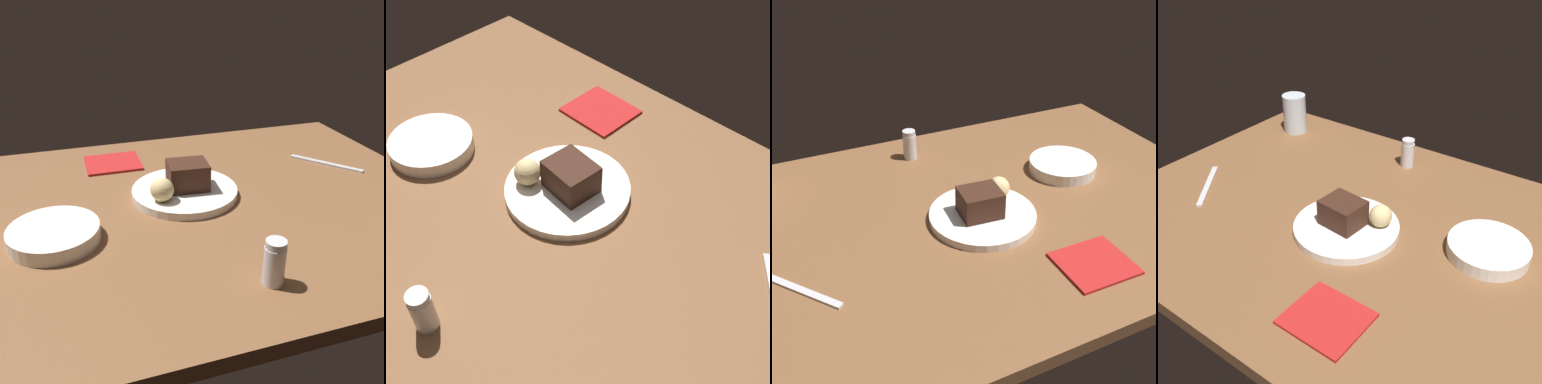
% 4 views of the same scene
% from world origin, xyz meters
% --- Properties ---
extents(dining_table, '(1.20, 0.84, 0.03)m').
position_xyz_m(dining_table, '(0.00, 0.00, 0.01)').
color(dining_table, brown).
rests_on(dining_table, ground).
extents(dessert_plate, '(0.24, 0.24, 0.02)m').
position_xyz_m(dessert_plate, '(0.02, 0.04, 0.04)').
color(dessert_plate, white).
rests_on(dessert_plate, dining_table).
extents(chocolate_cake_slice, '(0.09, 0.08, 0.06)m').
position_xyz_m(chocolate_cake_slice, '(0.02, 0.04, 0.08)').
color(chocolate_cake_slice, '#381E14').
rests_on(chocolate_cake_slice, dessert_plate).
extents(bread_roll, '(0.05, 0.05, 0.05)m').
position_xyz_m(bread_roll, '(-0.05, -0.00, 0.07)').
color(bread_roll, '#DBC184').
rests_on(bread_roll, dessert_plate).
extents(salt_shaker, '(0.04, 0.04, 0.08)m').
position_xyz_m(salt_shaker, '(0.06, -0.30, 0.07)').
color(salt_shaker, silver).
rests_on(salt_shaker, dining_table).
extents(side_bowl, '(0.17, 0.17, 0.03)m').
position_xyz_m(side_bowl, '(-0.27, -0.06, 0.05)').
color(side_bowl, white).
rests_on(side_bowl, dining_table).
extents(folded_napkin, '(0.14, 0.13, 0.01)m').
position_xyz_m(folded_napkin, '(-0.11, 0.27, 0.03)').
color(folded_napkin, '#B21E1E').
rests_on(folded_napkin, dining_table).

